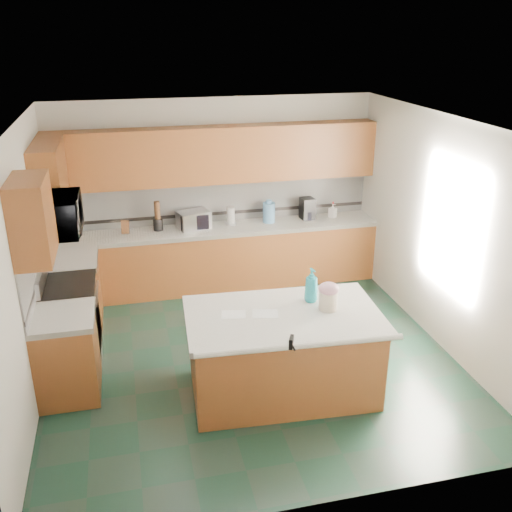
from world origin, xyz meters
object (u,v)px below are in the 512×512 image
object	(u,v)px
soap_bottle_island	(311,285)
toaster_oven	(194,220)
island_top	(283,316)
knife_block	(125,227)
island_base	(283,355)
coffee_maker	(307,208)
treat_jar	(328,300)

from	to	relation	value
soap_bottle_island	toaster_oven	world-z (taller)	soap_bottle_island
island_top	knife_block	size ratio (longest dim) A/B	10.51
island_base	soap_bottle_island	distance (m)	0.79
soap_bottle_island	coffee_maker	size ratio (longest dim) A/B	1.15
knife_block	coffee_maker	xyz separation A→B (m)	(2.65, 0.03, 0.07)
toaster_oven	coffee_maker	xyz separation A→B (m)	(1.70, 0.03, 0.03)
island_base	coffee_maker	size ratio (longest dim) A/B	5.83
island_top	toaster_oven	distance (m)	2.84
toaster_oven	coffee_maker	distance (m)	1.70
island_base	coffee_maker	distance (m)	3.11
island_base	coffee_maker	xyz separation A→B (m)	(1.16, 2.81, 0.65)
knife_block	toaster_oven	world-z (taller)	toaster_oven
treat_jar	knife_block	world-z (taller)	treat_jar
treat_jar	knife_block	bearing A→B (deg)	104.63
island_top	toaster_oven	bearing A→B (deg)	104.31
island_base	toaster_oven	xyz separation A→B (m)	(-0.54, 2.78, 0.62)
island_base	treat_jar	bearing A→B (deg)	2.93
treat_jar	toaster_oven	world-z (taller)	toaster_oven
treat_jar	island_top	bearing A→B (deg)	159.04
island_top	toaster_oven	world-z (taller)	toaster_oven
soap_bottle_island	island_top	bearing A→B (deg)	-158.68
knife_block	toaster_oven	size ratio (longest dim) A/B	0.43
island_top	toaster_oven	xyz separation A→B (m)	(-0.54, 2.78, 0.16)
treat_jar	coffee_maker	xyz separation A→B (m)	(0.69, 2.82, 0.06)
island_base	knife_block	distance (m)	3.21
coffee_maker	island_top	bearing A→B (deg)	-117.59
island_base	knife_block	size ratio (longest dim) A/B	9.98
treat_jar	soap_bottle_island	distance (m)	0.25
toaster_oven	soap_bottle_island	bearing A→B (deg)	-86.53
soap_bottle_island	toaster_oven	size ratio (longest dim) A/B	0.85
knife_block	treat_jar	bearing A→B (deg)	-46.88
treat_jar	soap_bottle_island	xyz separation A→B (m)	(-0.11, 0.21, 0.09)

